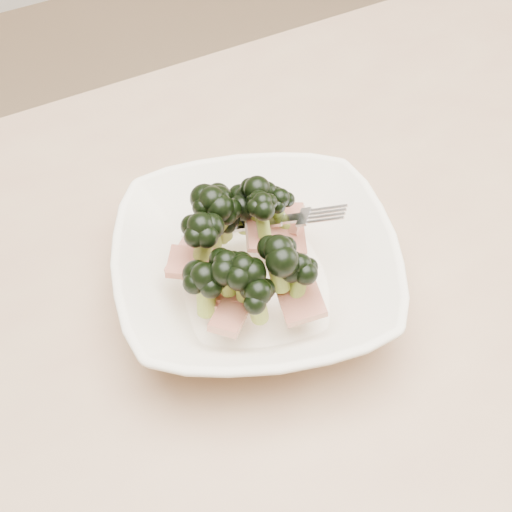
{
  "coord_description": "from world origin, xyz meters",
  "views": [
    {
      "loc": [
        -0.22,
        -0.32,
        1.27
      ],
      "look_at": [
        -0.02,
        0.03,
        0.8
      ],
      "focal_mm": 50.0,
      "sensor_mm": 36.0,
      "label": 1
    }
  ],
  "objects": [
    {
      "name": "dining_table",
      "position": [
        0.0,
        0.0,
        0.65
      ],
      "size": [
        1.2,
        0.8,
        0.75
      ],
      "color": "tan",
      "rests_on": "ground"
    },
    {
      "name": "broccoli_dish",
      "position": [
        -0.03,
        0.03,
        0.79
      ],
      "size": [
        0.32,
        0.32,
        0.11
      ],
      "color": "white",
      "rests_on": "dining_table"
    }
  ]
}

